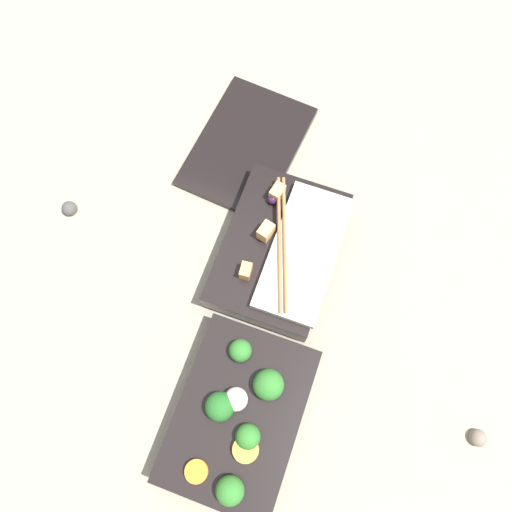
{
  "coord_description": "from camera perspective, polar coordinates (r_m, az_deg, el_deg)",
  "views": [
    {
      "loc": [
        -0.12,
        -0.05,
        0.7
      ],
      "look_at": [
        0.09,
        0.03,
        0.04
      ],
      "focal_mm": 35.0,
      "sensor_mm": 36.0,
      "label": 1
    }
  ],
  "objects": [
    {
      "name": "pebble_0",
      "position": [
        0.75,
        24.01,
        -18.45
      ],
      "size": [
        0.02,
        0.02,
        0.02
      ],
      "primitive_type": "sphere",
      "color": "#7A6B5B",
      "rests_on": "ground_plane"
    },
    {
      "name": "ground_plane",
      "position": [
        0.71,
        -0.57,
        -8.36
      ],
      "size": [
        3.0,
        3.0,
        0.0
      ],
      "primitive_type": "plane",
      "color": "gray"
    },
    {
      "name": "bento_tray_rice",
      "position": [
        0.71,
        3.15,
        0.6
      ],
      "size": [
        0.22,
        0.15,
        0.07
      ],
      "color": "black",
      "rests_on": "ground_plane"
    },
    {
      "name": "bento_lid",
      "position": [
        0.8,
        -0.99,
        12.41
      ],
      "size": [
        0.23,
        0.17,
        0.01
      ],
      "primitive_type": "cube",
      "rotation": [
        0.0,
        0.0,
        -0.1
      ],
      "color": "black",
      "rests_on": "ground_plane"
    },
    {
      "name": "pebble_1",
      "position": [
        0.81,
        -20.54,
        5.09
      ],
      "size": [
        0.02,
        0.02,
        0.02
      ],
      "primitive_type": "sphere",
      "color": "#474442",
      "rests_on": "ground_plane"
    },
    {
      "name": "bento_tray_vegetable",
      "position": [
        0.67,
        -1.92,
        -17.69
      ],
      "size": [
        0.22,
        0.15,
        0.07
      ],
      "color": "black",
      "rests_on": "ground_plane"
    }
  ]
}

